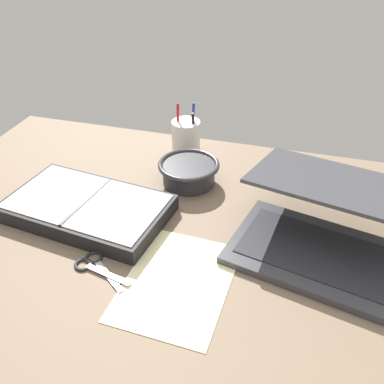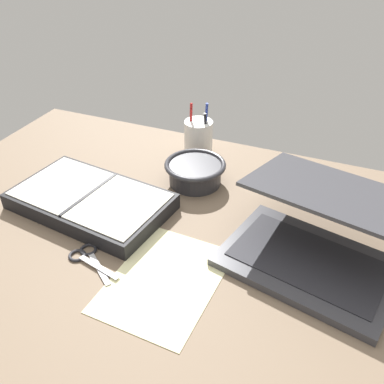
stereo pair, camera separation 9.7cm
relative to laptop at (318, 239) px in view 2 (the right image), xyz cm
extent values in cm
cube|color=#75604C|center=(-32.79, -6.12, -6.43)|extent=(140.00, 100.00, 2.00)
cube|color=#38383D|center=(-0.78, -3.44, -4.53)|extent=(39.72, 31.08, 1.80)
cube|color=#232328|center=(-0.78, -3.44, -3.51)|extent=(34.11, 23.62, 0.24)
cube|color=#38383D|center=(1.45, 6.42, 8.17)|extent=(39.68, 30.92, 4.47)
cube|color=silver|center=(1.34, 5.95, 8.10)|extent=(36.39, 27.92, 3.63)
cylinder|color=#2D2D33|center=(-35.33, 17.74, -2.61)|extent=(14.19, 14.19, 5.64)
torus|color=#2D2D33|center=(-35.33, 17.74, 0.22)|extent=(16.70, 16.70, 1.34)
cylinder|color=white|center=(-41.19, 34.72, -0.50)|extent=(8.63, 8.63, 9.86)
cylinder|color=black|center=(-38.82, 34.71, 1.76)|extent=(0.80, 2.80, 12.35)
cylinder|color=#233899|center=(-39.57, 36.45, 2.84)|extent=(1.79, 1.72, 14.58)
cylinder|color=#B21E1E|center=(-43.51, 34.19, 2.68)|extent=(1.24, 2.71, 14.21)
cube|color=black|center=(-55.08, -3.25, -3.39)|extent=(41.30, 27.43, 4.08)
cube|color=silver|center=(-64.39, -2.06, -1.20)|extent=(20.49, 22.76, 0.30)
cube|color=silver|center=(-45.78, -4.44, -1.20)|extent=(20.49, 22.76, 0.30)
cube|color=black|center=(-55.08, -3.25, -1.05)|extent=(3.41, 20.58, 0.30)
cube|color=#B7B7BC|center=(-41.36, -21.19, -4.83)|extent=(10.93, 3.64, 0.30)
cube|color=#B7B7BC|center=(-41.36, -21.19, -5.13)|extent=(9.46, 7.55, 0.30)
torus|color=#232328|center=(-47.94, -19.67, -5.13)|extent=(3.90, 3.90, 0.70)
torus|color=#232328|center=(-46.75, -17.13, -5.13)|extent=(3.90, 3.90, 0.70)
cube|color=#F4EFB2|center=(-27.09, -18.64, -5.35)|extent=(22.19, 29.44, 0.16)
camera|label=1|loc=(-7.33, -76.98, 59.54)|focal=40.00mm
camera|label=2|loc=(1.86, -73.76, 59.54)|focal=40.00mm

